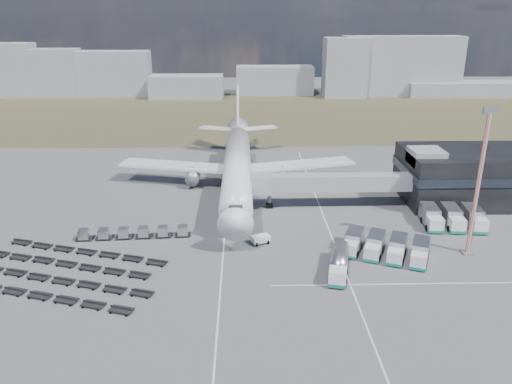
{
  "coord_description": "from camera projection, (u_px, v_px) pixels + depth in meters",
  "views": [
    {
      "loc": [
        1.34,
        -68.01,
        36.18
      ],
      "look_at": [
        3.58,
        18.57,
        4.0
      ],
      "focal_mm": 35.0,
      "sensor_mm": 36.0,
      "label": 1
    }
  ],
  "objects": [
    {
      "name": "service_trucks_far",
      "position": [
        452.0,
        218.0,
        87.1
      ],
      "size": [
        10.54,
        8.33,
        3.02
      ],
      "rotation": [
        0.0,
        0.0,
        -0.09
      ],
      "color": "white",
      "rests_on": "ground"
    },
    {
      "name": "pushback_tug",
      "position": [
        261.0,
        240.0,
        81.07
      ],
      "size": [
        3.34,
        2.67,
        1.36
      ],
      "primitive_type": "cube",
      "rotation": [
        0.0,
        0.0,
        0.4
      ],
      "color": "white",
      "rests_on": "ground"
    },
    {
      "name": "service_trucks_near",
      "position": [
        386.0,
        247.0,
        76.72
      ],
      "size": [
        14.19,
        11.19,
        2.78
      ],
      "rotation": [
        0.0,
        0.0,
        -0.4
      ],
      "color": "white",
      "rests_on": "ground"
    },
    {
      "name": "floodlight_mast",
      "position": [
        478.0,
        184.0,
        74.14
      ],
      "size": [
        2.16,
        1.78,
        23.0
      ],
      "rotation": [
        0.0,
        0.0,
        0.06
      ],
      "color": "red",
      "rests_on": "ground"
    },
    {
      "name": "jet_bridge",
      "position": [
        321.0,
        183.0,
        94.06
      ],
      "size": [
        30.3,
        3.8,
        7.05
      ],
      "color": "#939399",
      "rests_on": "ground"
    },
    {
      "name": "fuel_tanker",
      "position": [
        339.0,
        263.0,
        71.76
      ],
      "size": [
        4.71,
        10.06,
        3.15
      ],
      "rotation": [
        0.0,
        0.0,
        -0.24
      ],
      "color": "white",
      "rests_on": "ground"
    },
    {
      "name": "ground",
      "position": [
        236.0,
        259.0,
        76.3
      ],
      "size": [
        420.0,
        420.0,
        0.0
      ],
      "primitive_type": "plane",
      "color": "#565659",
      "rests_on": "ground"
    },
    {
      "name": "grass_strip",
      "position": [
        239.0,
        114.0,
        179.38
      ],
      "size": [
        420.0,
        90.0,
        0.01
      ],
      "primitive_type": "cube",
      "color": "#454229",
      "rests_on": "ground"
    },
    {
      "name": "skyline",
      "position": [
        219.0,
        74.0,
        213.44
      ],
      "size": [
        305.49,
        22.76,
        24.8
      ],
      "color": "#9495A1",
      "rests_on": "ground"
    },
    {
      "name": "uld_row",
      "position": [
        134.0,
        233.0,
        82.78
      ],
      "size": [
        18.88,
        2.84,
        1.71
      ],
      "rotation": [
        0.0,
        0.0,
        0.06
      ],
      "color": "black",
      "rests_on": "ground"
    },
    {
      "name": "terminal",
      "position": [
        479.0,
        174.0,
        98.08
      ],
      "size": [
        30.4,
        16.4,
        11.0
      ],
      "color": "black",
      "rests_on": "ground"
    },
    {
      "name": "lane_markings",
      "position": [
        297.0,
        249.0,
        79.35
      ],
      "size": [
        47.12,
        110.0,
        0.01
      ],
      "color": "silver",
      "rests_on": "ground"
    },
    {
      "name": "airliner",
      "position": [
        237.0,
        164.0,
        104.79
      ],
      "size": [
        51.59,
        64.53,
        17.62
      ],
      "color": "white",
      "rests_on": "ground"
    },
    {
      "name": "baggage_dollies",
      "position": [
        56.0,
        271.0,
        72.08
      ],
      "size": [
        33.23,
        22.73,
        0.73
      ],
      "rotation": [
        0.0,
        0.0,
        -0.31
      ],
      "color": "black",
      "rests_on": "ground"
    },
    {
      "name": "catering_truck",
      "position": [
        254.0,
        180.0,
        107.14
      ],
      "size": [
        3.15,
        6.08,
        2.67
      ],
      "rotation": [
        0.0,
        0.0,
        -0.14
      ],
      "color": "white",
      "rests_on": "ground"
    }
  ]
}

